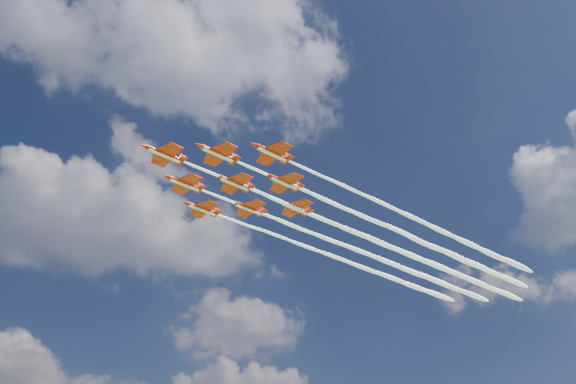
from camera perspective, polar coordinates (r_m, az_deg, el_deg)
name	(u,v)px	position (r m, az deg, el deg)	size (l,w,h in m)	color
jet_lead	(332,223)	(143.87, 4.54, -3.14)	(93.31, 45.83, 2.64)	red
jet_row2_port	(377,222)	(145.01, 9.05, -3.06)	(93.31, 45.83, 2.64)	red
jet_row2_starb	(339,243)	(153.80, 5.21, -5.19)	(93.31, 45.83, 2.64)	red
jet_row3_port	(422,222)	(147.02, 13.46, -2.97)	(93.31, 45.83, 2.64)	red
jet_row3_centre	(381,243)	(155.03, 9.43, -5.10)	(93.31, 45.83, 2.64)	red
jet_row3_starb	(345,261)	(163.92, 5.80, -6.99)	(93.31, 45.83, 2.64)	red
jet_row4_port	(423,242)	(157.08, 13.57, -4.99)	(93.31, 45.83, 2.64)	red
jet_row4_starb	(384,261)	(165.24, 9.77, -6.89)	(93.31, 45.83, 2.64)	red
jet_tail	(424,260)	(167.32, 13.66, -6.76)	(93.31, 45.83, 2.64)	red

